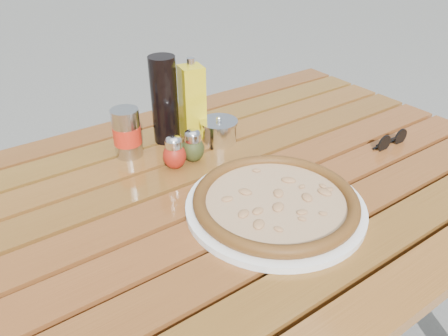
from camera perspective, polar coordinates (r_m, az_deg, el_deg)
table at (r=1.00m, az=0.66°, el=-5.65°), size 1.40×0.90×0.75m
plate at (r=0.88m, az=6.69°, el=-5.02°), size 0.36×0.36×0.01m
pizza at (r=0.88m, az=6.76°, el=-4.20°), size 0.36×0.36×0.03m
pepper_shaker at (r=1.01m, az=-6.50°, el=2.00°), size 0.06×0.06×0.08m
oregano_shaker at (r=1.03m, az=-4.08°, el=2.88°), size 0.06×0.06×0.08m
dark_bottle at (r=1.10m, az=-7.78°, el=8.77°), size 0.07×0.07×0.22m
soda_can at (r=1.07m, az=-12.56°, el=4.44°), size 0.08×0.08×0.12m
olive_oil_cruet at (r=1.12m, az=-4.16°, el=8.57°), size 0.06×0.06×0.21m
parmesan_tin at (r=1.11m, az=-0.66°, el=4.86°), size 0.11×0.11×0.07m
sunglasses at (r=1.18m, az=21.03°, el=3.37°), size 0.11×0.02×0.04m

